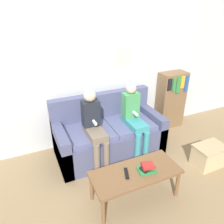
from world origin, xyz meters
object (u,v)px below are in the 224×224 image
at_px(couch, 108,135).
at_px(storage_box, 209,156).
at_px(bookshelf, 171,100).
at_px(coffee_table, 135,175).
at_px(person_right, 134,118).
at_px(person_left, 94,126).
at_px(tv_remote, 126,173).

height_order(couch, storage_box, couch).
distance_m(bookshelf, storage_box, 1.29).
xyz_separation_m(coffee_table, storage_box, (1.30, 0.09, -0.20)).
xyz_separation_m(coffee_table, person_right, (0.43, 0.82, 0.26)).
height_order(person_left, tv_remote, person_left).
bearing_deg(couch, coffee_table, -94.98).
xyz_separation_m(couch, bookshelf, (1.41, 0.30, 0.23)).
height_order(person_left, bookshelf, person_left).
distance_m(person_left, tv_remote, 0.85).
height_order(tv_remote, storage_box, tv_remote).
height_order(tv_remote, bookshelf, bookshelf).
height_order(couch, person_right, person_right).
bearing_deg(person_right, tv_remote, -123.91).
relative_size(couch, storage_box, 3.66).
bearing_deg(tv_remote, person_left, 116.13).
height_order(coffee_table, person_right, person_right).
relative_size(couch, coffee_table, 1.56).
bearing_deg(tv_remote, person_right, 75.82).
relative_size(couch, person_right, 1.46).
bearing_deg(person_left, bookshelf, 15.95).
distance_m(coffee_table, person_right, 0.96).
bearing_deg(bookshelf, couch, -168.08).
bearing_deg(couch, tv_remote, -101.59).
xyz_separation_m(person_left, person_right, (0.64, -0.00, -0.01)).
height_order(coffee_table, person_left, person_left).
distance_m(person_left, person_right, 0.64).
distance_m(coffee_table, person_left, 0.89).
distance_m(tv_remote, storage_box, 1.44).
bearing_deg(coffee_table, person_left, 104.32).
distance_m(person_left, storage_box, 1.74).
bearing_deg(person_right, storage_box, -40.02).
distance_m(person_right, bookshelf, 1.18).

